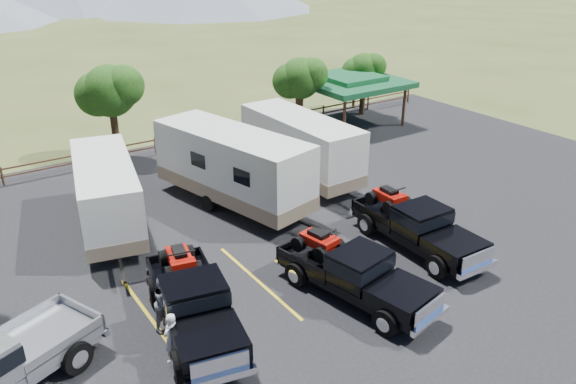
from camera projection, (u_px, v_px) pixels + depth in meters
ground at (375, 320)px, 18.08m from camera, size 320.00×320.00×0.00m
asphalt_lot at (319, 277)px, 20.34m from camera, size 44.00×34.00×0.04m
stall_lines at (303, 264)px, 21.08m from camera, size 12.12×5.50×0.01m
tree_ne_a at (300, 79)px, 34.08m from camera, size 3.11×2.92×4.76m
tree_ne_b at (364, 70)px, 38.05m from camera, size 2.77×2.59×4.27m
tree_north at (109, 91)px, 29.83m from camera, size 3.46×3.24×5.25m
rail_fence at (188, 138)px, 32.82m from camera, size 36.12×0.12×1.00m
pavilion at (351, 81)px, 36.41m from camera, size 6.20×6.20×3.22m
rig_left at (193, 301)px, 17.28m from camera, size 3.18×6.43×2.05m
rig_center at (353, 271)px, 18.86m from camera, size 2.99×6.22×1.99m
rig_right at (416, 225)px, 21.93m from camera, size 2.29×6.15×2.04m
trailer_left at (107, 195)px, 23.04m from camera, size 3.72×8.70×3.02m
trailer_center at (233, 168)px, 25.15m from camera, size 4.36×10.02×3.48m
trailer_right at (300, 147)px, 28.06m from camera, size 2.52×9.26×3.22m
person_a at (171, 338)px, 15.97m from camera, size 0.70×0.63×1.61m
person_b at (166, 303)px, 17.32m from camera, size 1.12×1.06×1.83m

